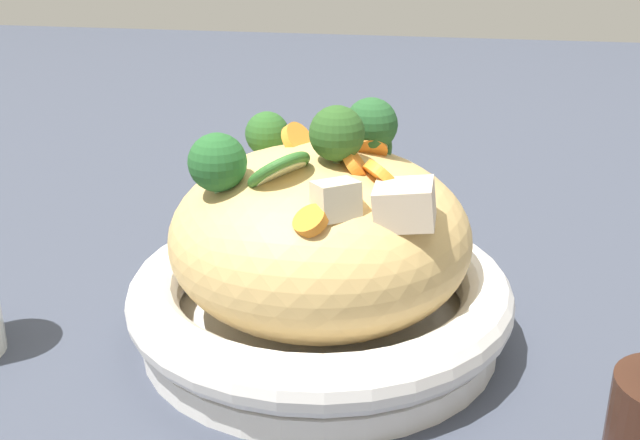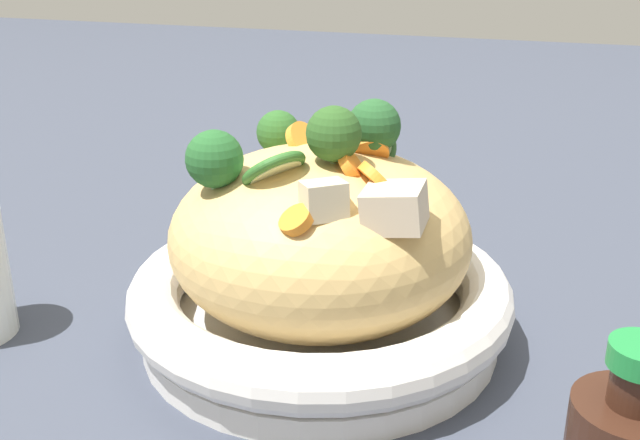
# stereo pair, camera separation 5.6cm
# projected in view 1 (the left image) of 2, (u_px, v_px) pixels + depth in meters

# --- Properties ---
(ground_plane) EXTENTS (3.00, 3.00, 0.00)m
(ground_plane) POSITION_uv_depth(u_px,v_px,m) (320.00, 336.00, 0.60)
(ground_plane) COLOR #393E4C
(serving_bowl) EXTENTS (0.29, 0.29, 0.06)m
(serving_bowl) POSITION_uv_depth(u_px,v_px,m) (320.00, 301.00, 0.58)
(serving_bowl) COLOR white
(serving_bowl) RESTS_ON ground_plane
(noodle_heap) EXTENTS (0.22, 0.22, 0.13)m
(noodle_heap) POSITION_uv_depth(u_px,v_px,m) (320.00, 236.00, 0.56)
(noodle_heap) COLOR tan
(noodle_heap) RESTS_ON serving_bowl
(broccoli_florets) EXTENTS (0.15, 0.14, 0.07)m
(broccoli_florets) POSITION_uv_depth(u_px,v_px,m) (298.00, 140.00, 0.54)
(broccoli_florets) COLOR #97BD74
(broccoli_florets) RESTS_ON serving_bowl
(carrot_coins) EXTENTS (0.14, 0.10, 0.04)m
(carrot_coins) POSITION_uv_depth(u_px,v_px,m) (343.00, 165.00, 0.53)
(carrot_coins) COLOR orange
(carrot_coins) RESTS_ON serving_bowl
(zucchini_slices) EXTENTS (0.12, 0.10, 0.04)m
(zucchini_slices) POSITION_uv_depth(u_px,v_px,m) (322.00, 157.00, 0.54)
(zucchini_slices) COLOR beige
(zucchini_slices) RESTS_ON serving_bowl
(chicken_chunks) EXTENTS (0.05, 0.08, 0.03)m
(chicken_chunks) POSITION_uv_depth(u_px,v_px,m) (386.00, 203.00, 0.49)
(chicken_chunks) COLOR beige
(chicken_chunks) RESTS_ON serving_bowl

